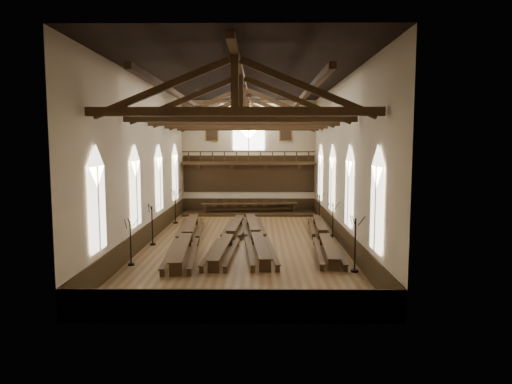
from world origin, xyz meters
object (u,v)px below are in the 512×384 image
(high_table, at_px, (249,204))
(candelabrum_right_mid, at_px, (333,230))
(refectory_row_c, at_px, (256,234))
(candelabrum_left_far, at_px, (175,213))
(refectory_row_d, at_px, (324,234))
(candelabrum_left_near, at_px, (131,251))
(candelabrum_left_mid, at_px, (152,233))
(candelabrum_right_near, at_px, (355,255))
(dais, at_px, (249,213))
(refectory_row_b, at_px, (230,235))
(candelabrum_right_far, at_px, (319,215))
(refectory_row_a, at_px, (186,236))

(high_table, distance_m, candelabrum_right_mid, 12.59)
(refectory_row_c, bearing_deg, candelabrum_left_far, 132.92)
(refectory_row_d, bearing_deg, candelabrum_left_near, -152.20)
(candelabrum_left_mid, relative_size, candelabrum_left_far, 0.94)
(candelabrum_left_far, distance_m, candelabrum_right_near, 17.38)
(dais, xyz_separation_m, candelabrum_left_mid, (-5.63, -12.25, 0.68))
(dais, distance_m, high_table, 0.76)
(candelabrum_left_mid, bearing_deg, candelabrum_left_far, 90.00)
(candelabrum_right_mid, bearing_deg, high_table, 115.75)
(candelabrum_left_mid, bearing_deg, candelabrum_right_mid, 4.68)
(dais, bearing_deg, high_table, 0.00)
(candelabrum_left_mid, bearing_deg, refectory_row_c, 7.71)
(refectory_row_b, distance_m, candelabrum_right_near, 9.03)
(dais, height_order, candelabrum_left_mid, candelabrum_left_mid)
(dais, distance_m, candelabrum_left_far, 7.34)
(refectory_row_d, xyz_separation_m, dais, (-4.92, 11.36, -0.40))
(candelabrum_left_mid, bearing_deg, candelabrum_right_far, 33.25)
(candelabrum_right_near, xyz_separation_m, candelabrum_right_mid, (0.00, 6.68, -0.06))
(high_table, relative_size, candelabrum_right_near, 3.06)
(candelabrum_right_near, bearing_deg, refectory_row_a, 146.54)
(refectory_row_d, relative_size, candelabrum_right_far, 5.67)
(refectory_row_a, relative_size, candelabrum_left_far, 5.36)
(refectory_row_b, height_order, high_table, high_table)
(high_table, relative_size, candelabrum_left_mid, 3.32)
(refectory_row_d, distance_m, candelabrum_right_mid, 0.62)
(candelabrum_left_mid, height_order, candelabrum_right_far, candelabrum_left_mid)
(refectory_row_b, distance_m, refectory_row_d, 5.89)
(refectory_row_a, bearing_deg, dais, 73.37)
(refectory_row_a, distance_m, candelabrum_left_near, 5.31)
(refectory_row_c, height_order, candelabrum_left_mid, candelabrum_left_mid)
(refectory_row_a, distance_m, high_table, 12.56)
(candelabrum_left_far, distance_m, candelabrum_right_mid, 12.96)
(high_table, height_order, candelabrum_left_mid, candelabrum_left_mid)
(refectory_row_b, xyz_separation_m, candelabrum_left_mid, (-4.67, -0.56, 0.27))
(dais, bearing_deg, candelabrum_left_mid, -114.68)
(candelabrum_right_mid, bearing_deg, dais, 115.75)
(candelabrum_left_mid, bearing_deg, candelabrum_right_near, -27.46)
(refectory_row_d, bearing_deg, refectory_row_b, -176.79)
(refectory_row_b, distance_m, candelabrum_right_far, 9.30)
(refectory_row_a, relative_size, refectory_row_c, 1.02)
(refectory_row_c, distance_m, candelabrum_left_far, 9.22)
(candelabrum_left_near, relative_size, candelabrum_right_near, 0.87)
(refectory_row_b, distance_m, candelabrum_left_far, 8.46)
(dais, bearing_deg, refectory_row_a, -106.63)
(candelabrum_right_near, distance_m, candelabrum_right_far, 13.05)
(candelabrum_left_near, xyz_separation_m, candelabrum_right_mid, (11.10, 5.58, 0.05))
(refectory_row_c, distance_m, candelabrum_right_far, 8.04)
(dais, height_order, high_table, high_table)
(high_table, distance_m, candelabrum_right_far, 7.40)
(high_table, bearing_deg, candelabrum_right_near, -73.11)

